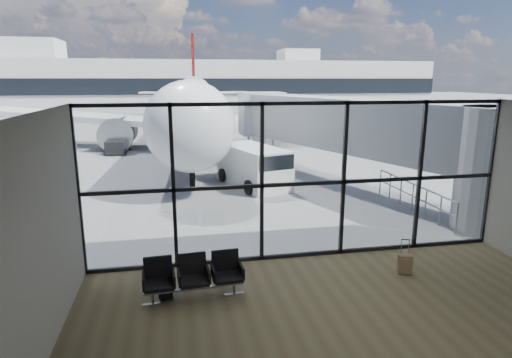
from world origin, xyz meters
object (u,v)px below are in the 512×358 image
object	(u,v)px
backpack	(166,291)
service_van	(254,166)
airliner	(193,105)
belt_loader	(118,145)
suitcase	(405,264)
seating_row	(193,274)

from	to	relation	value
backpack	service_van	distance (m)	11.26
service_van	airliner	bearing A→B (deg)	80.30
backpack	belt_loader	bearing A→B (deg)	86.14
airliner	belt_loader	size ratio (longest dim) A/B	10.68
suitcase	airliner	world-z (taller)	airliner
suitcase	airliner	distance (m)	26.13
service_van	suitcase	bearing A→B (deg)	-95.88
seating_row	backpack	world-z (taller)	seating_row
suitcase	belt_loader	size ratio (longest dim) A/B	0.26
belt_loader	suitcase	bearing A→B (deg)	-61.50
airliner	belt_loader	xyz separation A→B (m)	(-5.55, -3.93, -2.51)
seating_row	suitcase	distance (m)	5.58
backpack	airliner	size ratio (longest dim) A/B	0.01
seating_row	backpack	xyz separation A→B (m)	(-0.66, -0.02, -0.36)
service_van	seating_row	bearing A→B (deg)	-125.82
service_van	backpack	bearing A→B (deg)	-128.98
suitcase	airliner	size ratio (longest dim) A/B	0.02
suitcase	airliner	xyz separation A→B (m)	(-4.20, 25.64, 2.78)
suitcase	belt_loader	bearing A→B (deg)	130.09
suitcase	seating_row	bearing A→B (deg)	-162.72
seating_row	suitcase	world-z (taller)	seating_row
suitcase	backpack	bearing A→B (deg)	-162.69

